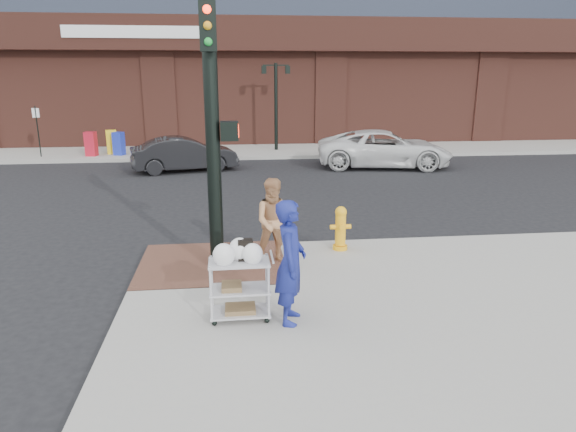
{
  "coord_description": "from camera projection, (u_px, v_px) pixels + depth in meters",
  "views": [
    {
      "loc": [
        -0.19,
        -8.55,
        3.7
      ],
      "look_at": [
        0.79,
        0.19,
        1.25
      ],
      "focal_mm": 32.0,
      "sensor_mm": 36.0,
      "label": 1
    }
  ],
  "objects": [
    {
      "name": "ground",
      "position": [
        245.0,
        287.0,
        9.2
      ],
      "size": [
        220.0,
        220.0,
        0.0
      ],
      "primitive_type": "plane",
      "color": "black",
      "rests_on": "ground"
    },
    {
      "name": "sidewalk_far",
      "position": [
        389.0,
        120.0,
        41.15
      ],
      "size": [
        65.0,
        36.0,
        0.15
      ],
      "primitive_type": "cube",
      "color": "gray",
      "rests_on": "ground"
    },
    {
      "name": "brick_curb_ramp",
      "position": [
        213.0,
        263.0,
        9.95
      ],
      "size": [
        2.8,
        2.4,
        0.01
      ],
      "primitive_type": "cube",
      "color": "#523226",
      "rests_on": "sidewalk_near"
    },
    {
      "name": "lamp_post",
      "position": [
        276.0,
        97.0,
        24.02
      ],
      "size": [
        1.32,
        0.22,
        4.0
      ],
      "color": "black",
      "rests_on": "sidewalk_far"
    },
    {
      "name": "parking_sign",
      "position": [
        38.0,
        132.0,
        22.3
      ],
      "size": [
        0.05,
        0.05,
        2.2
      ],
      "primitive_type": "cylinder",
      "color": "black",
      "rests_on": "sidewalk_far"
    },
    {
      "name": "traffic_signal_pole",
      "position": [
        213.0,
        124.0,
        9.12
      ],
      "size": [
        0.61,
        0.51,
        5.0
      ],
      "color": "black",
      "rests_on": "sidewalk_near"
    },
    {
      "name": "woman_blue",
      "position": [
        291.0,
        262.0,
        7.39
      ],
      "size": [
        0.58,
        0.75,
        1.85
      ],
      "primitive_type": "imported",
      "rotation": [
        0.0,
        0.0,
        1.36
      ],
      "color": "navy",
      "rests_on": "sidewalk_near"
    },
    {
      "name": "pedestrian_tan",
      "position": [
        275.0,
        222.0,
        9.72
      ],
      "size": [
        0.82,
        0.64,
        1.67
      ],
      "primitive_type": "imported",
      "rotation": [
        0.0,
        0.0,
        -0.0
      ],
      "color": "tan",
      "rests_on": "sidewalk_near"
    },
    {
      "name": "sedan_dark",
      "position": [
        184.0,
        154.0,
        19.93
      ],
      "size": [
        4.25,
        2.29,
        1.33
      ],
      "primitive_type": "imported",
      "rotation": [
        0.0,
        0.0,
        1.8
      ],
      "color": "black",
      "rests_on": "ground"
    },
    {
      "name": "minivan_white",
      "position": [
        384.0,
        149.0,
        20.76
      ],
      "size": [
        5.7,
        3.31,
        1.49
      ],
      "primitive_type": "imported",
      "rotation": [
        0.0,
        0.0,
        1.41
      ],
      "color": "silver",
      "rests_on": "ground"
    },
    {
      "name": "utility_cart",
      "position": [
        240.0,
        284.0,
        7.56
      ],
      "size": [
        0.89,
        0.5,
        1.23
      ],
      "color": "#B1B1B6",
      "rests_on": "sidewalk_near"
    },
    {
      "name": "fire_hydrant",
      "position": [
        340.0,
        228.0,
        10.6
      ],
      "size": [
        0.43,
        0.3,
        0.92
      ],
      "color": "#F8AB14",
      "rests_on": "sidewalk_near"
    },
    {
      "name": "newsbox_red",
      "position": [
        91.0,
        144.0,
        22.66
      ],
      "size": [
        0.51,
        0.47,
        1.06
      ],
      "primitive_type": "cube",
      "rotation": [
        0.0,
        0.0,
        -0.17
      ],
      "color": "#B61427",
      "rests_on": "sidewalk_far"
    },
    {
      "name": "newsbox_yellow",
      "position": [
        112.0,
        142.0,
        23.28
      ],
      "size": [
        0.54,
        0.51,
        1.07
      ],
      "primitive_type": "cube",
      "rotation": [
        0.0,
        0.0,
        0.26
      ],
      "color": "yellow",
      "rests_on": "sidewalk_far"
    },
    {
      "name": "newsbox_blue",
      "position": [
        119.0,
        144.0,
        22.93
      ],
      "size": [
        0.53,
        0.5,
        1.02
      ],
      "primitive_type": "cube",
      "rotation": [
        0.0,
        0.0,
        -0.32
      ],
      "color": "#1B2DB0",
      "rests_on": "sidewalk_far"
    }
  ]
}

